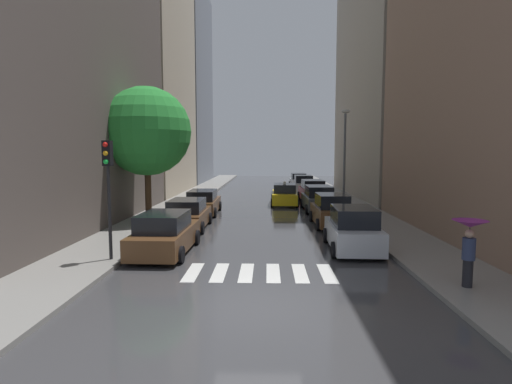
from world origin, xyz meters
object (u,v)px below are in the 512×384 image
object	(u,v)px
parked_car_right_nearest	(353,230)
street_tree_left	(147,131)
parked_car_right_fourth	(312,191)
parked_car_right_fifth	(303,185)
parked_car_left_nearest	(165,234)
traffic_light_left_corner	(108,173)
parked_car_right_third	(318,199)
parked_car_left_second	(188,215)
lamp_post_right	(345,152)
taxi_midroad	(284,195)
parked_car_left_third	(203,203)
parked_car_right_second	(331,211)
pedestrian_foreground	(469,239)
parked_car_right_sixth	(298,181)

from	to	relation	value
parked_car_right_nearest	street_tree_left	size ratio (longest dim) A/B	0.57
parked_car_right_fourth	parked_car_right_fifth	distance (m)	6.54
parked_car_right_fifth	parked_car_right_nearest	bearing A→B (deg)	179.81
parked_car_right_fifth	street_tree_left	bearing A→B (deg)	148.50
parked_car_left_nearest	traffic_light_left_corner	xyz separation A→B (m)	(-1.61, -1.52, 2.51)
parked_car_right_third	traffic_light_left_corner	world-z (taller)	traffic_light_left_corner
parked_car_right_fifth	parked_car_left_second	bearing A→B (deg)	157.70
parked_car_left_nearest	parked_car_right_fourth	world-z (taller)	parked_car_right_fourth
street_tree_left	lamp_post_right	size ratio (longest dim) A/B	1.12
taxi_midroad	parked_car_left_second	bearing A→B (deg)	152.88
parked_car_left_nearest	parked_car_left_third	size ratio (longest dim) A/B	0.97
parked_car_right_second	pedestrian_foreground	size ratio (longest dim) A/B	2.15
pedestrian_foreground	parked_car_left_nearest	bearing A→B (deg)	26.05
parked_car_right_second	pedestrian_foreground	world-z (taller)	pedestrian_foreground
parked_car_left_third	traffic_light_left_corner	world-z (taller)	traffic_light_left_corner
parked_car_right_nearest	parked_car_right_second	bearing A→B (deg)	2.03
street_tree_left	traffic_light_left_corner	distance (m)	9.05
parked_car_left_third	taxi_midroad	world-z (taller)	taxi_midroad
parked_car_right_third	pedestrian_foreground	bearing A→B (deg)	-173.53
parked_car_left_third	parked_car_right_second	distance (m)	8.81
parked_car_left_second	lamp_post_right	world-z (taller)	lamp_post_right
parked_car_right_fifth	traffic_light_left_corner	bearing A→B (deg)	160.18
parked_car_right_nearest	pedestrian_foreground	xyz separation A→B (m)	(2.26, -5.01, 0.72)
parked_car_right_fourth	pedestrian_foreground	world-z (taller)	pedestrian_foreground
parked_car_right_nearest	traffic_light_left_corner	size ratio (longest dim) A/B	1.01
parked_car_left_third	street_tree_left	size ratio (longest dim) A/B	0.63
parked_car_right_sixth	pedestrian_foreground	distance (m)	34.93
parked_car_left_second	parked_car_left_third	size ratio (longest dim) A/B	0.94
parked_car_left_second	parked_car_right_second	bearing A→B (deg)	-83.19
parked_car_right_sixth	traffic_light_left_corner	world-z (taller)	traffic_light_left_corner
parked_car_right_nearest	parked_car_right_second	distance (m)	5.51
parked_car_left_nearest	street_tree_left	size ratio (longest dim) A/B	0.61
parked_car_right_second	parked_car_right_fourth	xyz separation A→B (m)	(0.24, 11.55, -0.00)
parked_car_right_fifth	lamp_post_right	xyz separation A→B (m)	(1.73, -12.03, 3.24)
parked_car_left_second	parked_car_right_third	bearing A→B (deg)	-48.83
parked_car_right_second	parked_car_left_third	bearing A→B (deg)	60.08
lamp_post_right	parked_car_right_third	bearing A→B (deg)	-173.99
taxi_midroad	parked_car_left_nearest	bearing A→B (deg)	162.11
parked_car_right_sixth	pedestrian_foreground	size ratio (longest dim) A/B	2.21
taxi_midroad	pedestrian_foreground	bearing A→B (deg)	-165.84
parked_car_left_second	pedestrian_foreground	xyz separation A→B (m)	(10.00, -9.55, 0.81)
parked_car_right_fourth	pedestrian_foreground	bearing A→B (deg)	-176.37
pedestrian_foreground	parked_car_right_nearest	bearing A→B (deg)	-16.26
traffic_light_left_corner	pedestrian_foreground	bearing A→B (deg)	-13.49
parked_car_right_fifth	traffic_light_left_corner	distance (m)	27.57
pedestrian_foreground	lamp_post_right	bearing A→B (deg)	-38.84
parked_car_right_second	parked_car_left_second	bearing A→B (deg)	95.92
parked_car_left_third	parked_car_right_nearest	bearing A→B (deg)	-142.38
taxi_midroad	parked_car_right_third	bearing A→B (deg)	-145.48
traffic_light_left_corner	lamp_post_right	xyz separation A→B (m)	(11.00, 13.81, 0.78)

